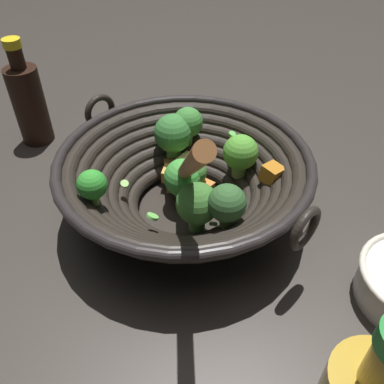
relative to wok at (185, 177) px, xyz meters
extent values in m
plane|color=#332D28|center=(0.00, 0.00, -0.07)|extent=(4.00, 4.00, 0.00)
cylinder|color=black|center=(0.00, 0.00, -0.06)|extent=(0.13, 0.13, 0.01)
torus|color=black|center=(0.00, 0.00, -0.05)|extent=(0.18, 0.18, 0.02)
torus|color=black|center=(0.00, 0.00, -0.03)|extent=(0.20, 0.20, 0.02)
torus|color=black|center=(0.00, 0.00, -0.02)|extent=(0.23, 0.23, 0.02)
torus|color=black|center=(0.00, 0.00, -0.01)|extent=(0.25, 0.25, 0.02)
torus|color=black|center=(0.00, 0.00, 0.00)|extent=(0.27, 0.27, 0.02)
torus|color=black|center=(0.00, 0.00, 0.01)|extent=(0.30, 0.30, 0.02)
torus|color=black|center=(0.00, 0.00, 0.02)|extent=(0.32, 0.32, 0.02)
torus|color=black|center=(0.00, 0.00, 0.03)|extent=(0.34, 0.34, 0.01)
torus|color=black|center=(0.16, 0.09, 0.03)|extent=(0.03, 0.05, 0.05)
torus|color=black|center=(-0.16, -0.09, 0.03)|extent=(0.03, 0.05, 0.05)
cylinder|color=#7AB14D|center=(0.01, 0.00, -0.04)|extent=(0.03, 0.03, 0.02)
sphere|color=green|center=(0.01, 0.00, -0.01)|extent=(0.05, 0.05, 0.05)
cylinder|color=olive|center=(-0.08, -0.03, -0.02)|extent=(0.03, 0.03, 0.02)
sphere|color=#325E2E|center=(-0.08, -0.03, 0.01)|extent=(0.05, 0.05, 0.05)
cylinder|color=#6C954A|center=(0.01, -0.09, -0.02)|extent=(0.03, 0.03, 0.02)
sphere|color=#52A133|center=(0.01, -0.09, 0.01)|extent=(0.05, 0.05, 0.05)
cylinder|color=#5AA141|center=(-0.06, 0.01, -0.03)|extent=(0.03, 0.03, 0.02)
sphere|color=#3B742E|center=(-0.06, 0.01, 0.00)|extent=(0.05, 0.05, 0.05)
cylinder|color=#78B43E|center=(0.01, -0.01, -0.03)|extent=(0.02, 0.01, 0.02)
sphere|color=#428232|center=(0.01, -0.01, 0.00)|extent=(0.04, 0.04, 0.04)
cylinder|color=#76C259|center=(0.09, -0.01, -0.02)|extent=(0.03, 0.03, 0.02)
sphere|color=#367835|center=(0.09, -0.01, 0.01)|extent=(0.06, 0.06, 0.06)
cylinder|color=#83C353|center=(-0.03, 0.12, 0.01)|extent=(0.02, 0.02, 0.02)
sphere|color=green|center=(-0.03, 0.12, 0.04)|extent=(0.04, 0.04, 0.04)
cylinder|color=#78A63B|center=(0.10, -0.03, -0.01)|extent=(0.01, 0.02, 0.02)
sphere|color=#3D8236|center=(0.10, -0.03, 0.02)|extent=(0.05, 0.05, 0.05)
cube|color=#E0C173|center=(0.06, -0.02, -0.03)|extent=(0.04, 0.04, 0.03)
cube|color=gold|center=(0.04, -0.09, -0.01)|extent=(0.03, 0.03, 0.03)
cube|color=#BD731E|center=(-0.04, -0.11, 0.01)|extent=(0.03, 0.03, 0.03)
cube|color=orange|center=(0.00, -0.02, -0.03)|extent=(0.04, 0.04, 0.03)
cube|color=orange|center=(0.05, 0.01, -0.03)|extent=(0.03, 0.03, 0.03)
cylinder|color=#6BC651|center=(-0.06, 0.06, 0.00)|extent=(0.02, 0.02, 0.01)
cylinder|color=#99D166|center=(0.01, 0.08, 0.00)|extent=(0.01, 0.01, 0.01)
cylinder|color=#56B247|center=(0.01, 0.12, 0.02)|extent=(0.02, 0.02, 0.01)
cylinder|color=#56B247|center=(0.05, -0.09, 0.02)|extent=(0.02, 0.01, 0.01)
cylinder|color=#99D166|center=(-0.07, -0.02, -0.03)|extent=(0.01, 0.01, 0.01)
cylinder|color=#56B247|center=(0.02, 0.01, -0.03)|extent=(0.02, 0.02, 0.01)
cube|color=brown|center=(0.04, -0.01, -0.03)|extent=(0.08, 0.06, 0.01)
cylinder|color=brown|center=(-0.09, 0.02, 0.09)|extent=(0.22, 0.06, 0.19)
cylinder|color=black|center=(0.26, 0.20, 0.00)|extent=(0.05, 0.05, 0.13)
cylinder|color=black|center=(0.26, 0.20, 0.09)|extent=(0.02, 0.02, 0.03)
cylinder|color=yellow|center=(0.26, 0.20, 0.11)|extent=(0.03, 0.03, 0.01)
camera|label=1|loc=(-0.41, 0.12, 0.34)|focal=38.14mm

